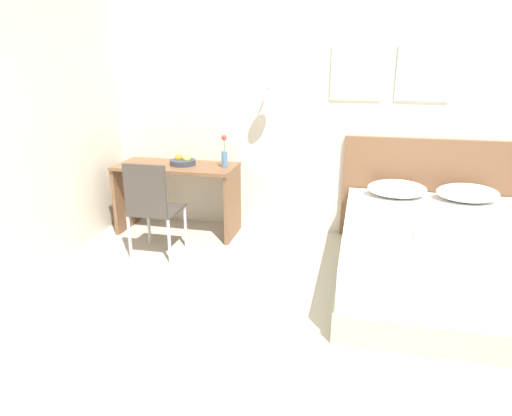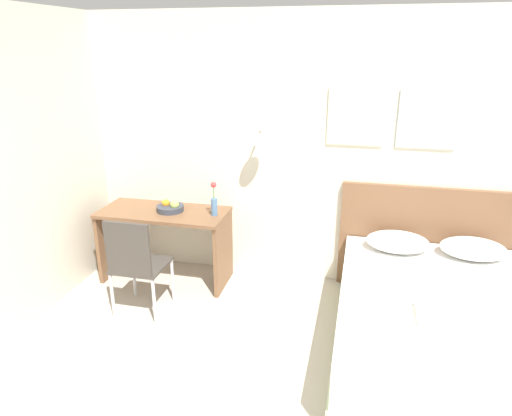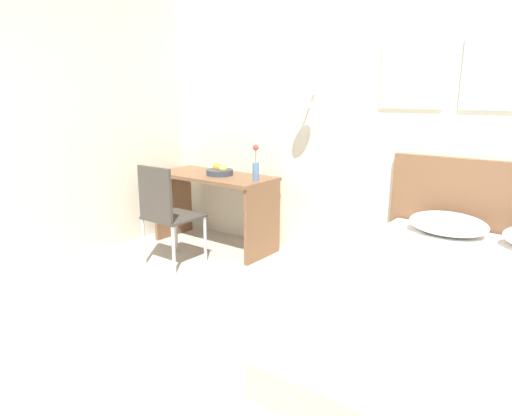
# 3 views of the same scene
# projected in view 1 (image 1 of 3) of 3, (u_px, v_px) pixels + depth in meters

# --- Properties ---
(ground_plane) EXTENTS (24.00, 24.00, 0.00)m
(ground_plane) POSITION_uv_depth(u_px,v_px,m) (259.00, 410.00, 2.51)
(ground_plane) COLOR #B2A899
(wall_back) EXTENTS (5.42, 0.31, 2.65)m
(wall_back) POSITION_uv_depth(u_px,v_px,m) (321.00, 110.00, 4.74)
(wall_back) COLOR beige
(wall_back) RESTS_ON ground_plane
(bed) EXTENTS (1.60, 2.08, 0.54)m
(bed) POSITION_uv_depth(u_px,v_px,m) (439.00, 257.00, 3.78)
(bed) COLOR #B2C693
(bed) RESTS_ON ground_plane
(headboard) EXTENTS (1.72, 0.06, 1.08)m
(headboard) POSITION_uv_depth(u_px,v_px,m) (427.00, 191.00, 4.69)
(headboard) COLOR brown
(headboard) RESTS_ON ground_plane
(pillow_left) EXTENTS (0.57, 0.41, 0.16)m
(pillow_left) POSITION_uv_depth(u_px,v_px,m) (397.00, 189.00, 4.47)
(pillow_left) COLOR white
(pillow_left) RESTS_ON bed
(pillow_right) EXTENTS (0.57, 0.41, 0.16)m
(pillow_right) POSITION_uv_depth(u_px,v_px,m) (468.00, 193.00, 4.33)
(pillow_right) COLOR white
(pillow_right) RESTS_ON bed
(folded_towel_near_foot) EXTENTS (0.35, 0.28, 0.06)m
(folded_towel_near_foot) POSITION_uv_depth(u_px,v_px,m) (439.00, 236.00, 3.42)
(folded_towel_near_foot) COLOR white
(folded_towel_near_foot) RESTS_ON bed
(desk) EXTENTS (1.28, 0.57, 0.76)m
(desk) POSITION_uv_depth(u_px,v_px,m) (177.00, 185.00, 4.92)
(desk) COLOR brown
(desk) RESTS_ON ground_plane
(desk_chair) EXTENTS (0.44, 0.44, 0.94)m
(desk_chair) POSITION_uv_depth(u_px,v_px,m) (151.00, 203.00, 4.27)
(desk_chair) COLOR #3D3833
(desk_chair) RESTS_ON ground_plane
(fruit_bowl) EXTENTS (0.27, 0.27, 0.12)m
(fruit_bowl) POSITION_uv_depth(u_px,v_px,m) (183.00, 161.00, 4.84)
(fruit_bowl) COLOR #333842
(fruit_bowl) RESTS_ON desk
(flower_vase) EXTENTS (0.06, 0.06, 0.34)m
(flower_vase) POSITION_uv_depth(u_px,v_px,m) (224.00, 155.00, 4.69)
(flower_vase) COLOR #4C7099
(flower_vase) RESTS_ON desk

